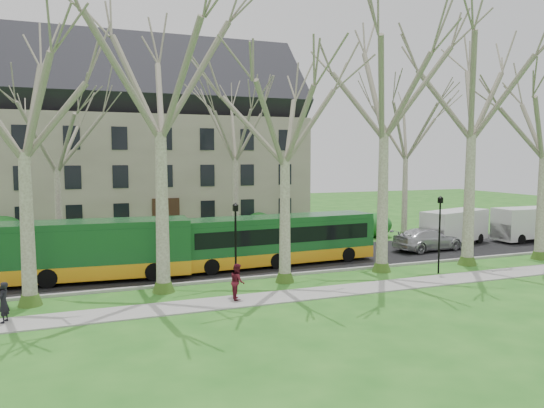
{
  "coord_description": "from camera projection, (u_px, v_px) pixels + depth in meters",
  "views": [
    {
      "loc": [
        -13.51,
        -25.08,
        6.65
      ],
      "look_at": [
        -2.56,
        3.0,
        3.89
      ],
      "focal_mm": 35.0,
      "sensor_mm": 36.0,
      "label": 1
    }
  ],
  "objects": [
    {
      "name": "curb",
      "position": [
        323.0,
        272.0,
        30.14
      ],
      "size": [
        80.0,
        0.25,
        0.14
      ],
      "primitive_type": "cube",
      "color": "#A5A39E",
      "rests_on": "ground"
    },
    {
      "name": "pedestrian_b",
      "position": [
        237.0,
        281.0,
        24.3
      ],
      "size": [
        0.74,
        0.89,
        1.66
      ],
      "primitive_type": "imported",
      "rotation": [
        0.0,
        0.0,
        1.42
      ],
      "color": "#5B1422",
      "rests_on": "sidewalk"
    },
    {
      "name": "pedestrian_a",
      "position": [
        3.0,
        302.0,
        20.92
      ],
      "size": [
        0.55,
        0.68,
        1.62
      ],
      "primitive_type": "imported",
      "rotation": [
        0.0,
        0.0,
        -1.88
      ],
      "color": "black",
      "rests_on": "sidewalk"
    },
    {
      "name": "tree_row_verge",
      "position": [
        335.0,
        149.0,
        28.4
      ],
      "size": [
        49.0,
        7.0,
        14.0
      ],
      "color": "gray",
      "rests_on": "ground"
    },
    {
      "name": "ground",
      "position": [
        336.0,
        278.0,
        28.76
      ],
      "size": [
        120.0,
        120.0,
        0.0
      ],
      "primitive_type": "plane",
      "color": "#24651C",
      "rests_on": "ground"
    },
    {
      "name": "road",
      "position": [
        295.0,
        259.0,
        33.86
      ],
      "size": [
        80.0,
        8.0,
        0.06
      ],
      "primitive_type": "cube",
      "color": "black",
      "rests_on": "ground"
    },
    {
      "name": "bus_lead",
      "position": [
        63.0,
        251.0,
        27.67
      ],
      "size": [
        13.2,
        3.72,
        3.26
      ],
      "primitive_type": null,
      "rotation": [
        0.0,
        0.0,
        -0.08
      ],
      "color": "#154C21",
      "rests_on": "road"
    },
    {
      "name": "tree_row_far",
      "position": [
        247.0,
        165.0,
        37.94
      ],
      "size": [
        33.0,
        7.0,
        12.0
      ],
      "color": "gray",
      "rests_on": "ground"
    },
    {
      "name": "lamp_row",
      "position": [
        346.0,
        234.0,
        27.6
      ],
      "size": [
        36.22,
        0.22,
        4.3
      ],
      "color": "black",
      "rests_on": "ground"
    },
    {
      "name": "bus_follow",
      "position": [
        278.0,
        239.0,
        32.16
      ],
      "size": [
        12.28,
        3.18,
        3.04
      ],
      "primitive_type": null,
      "rotation": [
        0.0,
        0.0,
        0.05
      ],
      "color": "#154C21",
      "rests_on": "road"
    },
    {
      "name": "sidewalk",
      "position": [
        360.0,
        289.0,
        26.44
      ],
      "size": [
        70.0,
        2.0,
        0.06
      ],
      "primitive_type": "cube",
      "color": "gray",
      "rests_on": "ground"
    },
    {
      "name": "building",
      "position": [
        153.0,
        140.0,
        48.12
      ],
      "size": [
        26.5,
        12.2,
        16.0
      ],
      "color": "gray",
      "rests_on": "ground"
    },
    {
      "name": "van_a",
      "position": [
        455.0,
        227.0,
        39.34
      ],
      "size": [
        6.19,
        3.77,
        2.54
      ],
      "primitive_type": null,
      "rotation": [
        0.0,
        0.0,
        0.31
      ],
      "color": "silver",
      "rests_on": "road"
    },
    {
      "name": "van_b",
      "position": [
        530.0,
        224.0,
        41.0
      ],
      "size": [
        5.96,
        2.25,
        2.59
      ],
      "primitive_type": null,
      "rotation": [
        0.0,
        0.0,
        -0.02
      ],
      "color": "silver",
      "rests_on": "road"
    },
    {
      "name": "sedan",
      "position": [
        428.0,
        239.0,
        36.93
      ],
      "size": [
        5.48,
        2.66,
        1.54
      ],
      "primitive_type": "imported",
      "rotation": [
        0.0,
        0.0,
        1.67
      ],
      "color": "#BABBBF",
      "rests_on": "road"
    },
    {
      "name": "hedges",
      "position": [
        193.0,
        231.0,
        39.97
      ],
      "size": [
        30.6,
        8.6,
        2.0
      ],
      "color": "#164F1D",
      "rests_on": "ground"
    }
  ]
}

